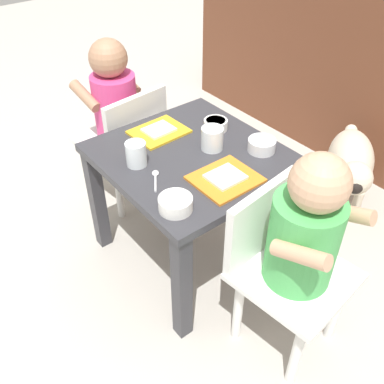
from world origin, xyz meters
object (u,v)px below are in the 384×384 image
(dining_table, at_px, (192,174))
(cereal_bowl_right_side, at_px, (216,124))
(water_cup_right, at_px, (212,140))
(food_tray_right, at_px, (225,178))
(seated_child_left, at_px, (117,108))
(spoon_by_left_tray, at_px, (155,178))
(water_cup_left, at_px, (136,155))
(dog, at_px, (350,163))
(cereal_bowl_left_side, at_px, (175,203))
(veggie_bowl_far, at_px, (262,145))
(seated_child_right, at_px, (300,237))
(food_tray_left, at_px, (159,131))

(dining_table, height_order, cereal_bowl_right_side, cereal_bowl_right_side)
(dining_table, height_order, water_cup_right, water_cup_right)
(food_tray_right, bearing_deg, dining_table, 176.73)
(seated_child_left, relative_size, spoon_by_left_tray, 7.42)
(seated_child_left, xyz_separation_m, water_cup_left, (0.38, -0.15, 0.05))
(dog, bearing_deg, spoon_by_left_tray, -99.83)
(cereal_bowl_right_side, bearing_deg, food_tray_right, -35.06)
(water_cup_right, xyz_separation_m, cereal_bowl_left_side, (0.16, -0.26, -0.01))
(water_cup_right, height_order, cereal_bowl_right_side, water_cup_right)
(dining_table, height_order, veggie_bowl_far, veggie_bowl_far)
(water_cup_left, distance_m, spoon_by_left_tray, 0.10)
(veggie_bowl_far, distance_m, spoon_by_left_tray, 0.35)
(seated_child_right, height_order, dog, seated_child_right)
(seated_child_right, xyz_separation_m, veggie_bowl_far, (-0.32, 0.18, 0.04))
(food_tray_right, height_order, cereal_bowl_left_side, cereal_bowl_left_side)
(food_tray_right, distance_m, water_cup_left, 0.27)
(seated_child_left, distance_m, food_tray_left, 0.27)
(seated_child_right, relative_size, food_tray_right, 3.74)
(water_cup_right, bearing_deg, cereal_bowl_left_side, -58.15)
(food_tray_left, height_order, water_cup_left, water_cup_left)
(dining_table, height_order, food_tray_right, food_tray_right)
(dining_table, relative_size, spoon_by_left_tray, 6.12)
(cereal_bowl_right_side, relative_size, cereal_bowl_left_side, 0.88)
(seated_child_right, bearing_deg, cereal_bowl_left_side, -143.25)
(water_cup_left, relative_size, spoon_by_left_tray, 0.82)
(dining_table, bearing_deg, dog, 74.60)
(seated_child_left, height_order, veggie_bowl_far, seated_child_left)
(water_cup_left, bearing_deg, cereal_bowl_left_side, -7.56)
(water_cup_right, distance_m, cereal_bowl_left_side, 0.31)
(spoon_by_left_tray, bearing_deg, water_cup_left, -179.07)
(dog, bearing_deg, food_tray_left, -117.67)
(food_tray_right, bearing_deg, water_cup_left, -145.10)
(food_tray_left, bearing_deg, veggie_bowl_far, 33.75)
(water_cup_right, bearing_deg, seated_child_left, -170.27)
(food_tray_right, distance_m, cereal_bowl_left_side, 0.19)
(dining_table, bearing_deg, spoon_by_left_tray, -77.05)
(food_tray_right, distance_m, water_cup_right, 0.17)
(seated_child_right, xyz_separation_m, food_tray_left, (-0.60, -0.01, 0.03))
(cereal_bowl_right_side, distance_m, spoon_by_left_tray, 0.33)
(seated_child_left, relative_size, dog, 1.69)
(cereal_bowl_left_side, relative_size, spoon_by_left_tray, 1.01)
(spoon_by_left_tray, bearing_deg, water_cup_right, 95.60)
(seated_child_left, bearing_deg, dining_table, 1.25)
(cereal_bowl_left_side, bearing_deg, dog, 90.11)
(water_cup_right, relative_size, spoon_by_left_tray, 0.80)
(dog, bearing_deg, veggie_bowl_far, -97.09)
(dining_table, xyz_separation_m, cereal_bowl_right_side, (-0.07, 0.15, 0.10))
(cereal_bowl_left_side, height_order, spoon_by_left_tray, cereal_bowl_left_side)
(cereal_bowl_left_side, bearing_deg, water_cup_left, 172.44)
(veggie_bowl_far, bearing_deg, dog, 82.91)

